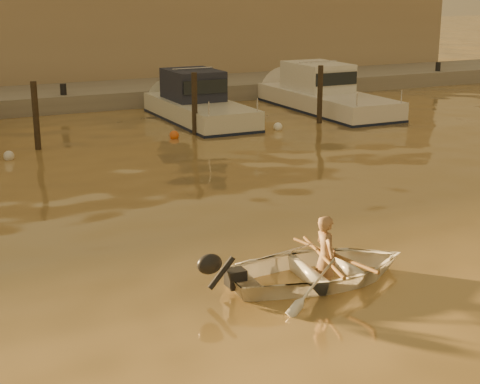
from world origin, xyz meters
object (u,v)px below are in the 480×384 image
moored_boat_5 (327,94)px  moored_boat_4 (199,103)px  dinghy (320,269)px  person (326,257)px

moored_boat_5 → moored_boat_4: bearing=180.0°
dinghy → person: bearing=-90.0°
dinghy → moored_boat_5: size_ratio=0.40×
person → moored_boat_4: size_ratio=0.21×
person → moored_boat_5: size_ratio=0.18×
moored_boat_4 → moored_boat_5: 5.29m
person → moored_boat_5: moored_boat_5 is taller
dinghy → moored_boat_5: moored_boat_5 is taller
moored_boat_5 → dinghy: bearing=-122.7°
dinghy → person: 0.22m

